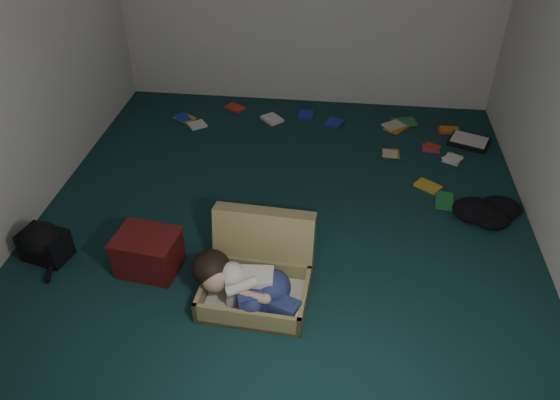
# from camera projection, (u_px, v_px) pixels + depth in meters

# --- Properties ---
(floor) EXTENTS (4.50, 4.50, 0.00)m
(floor) POSITION_uv_depth(u_px,v_px,m) (282.00, 224.00, 4.42)
(floor) COLOR #113132
(floor) RESTS_ON ground
(wall_front) EXTENTS (4.50, 0.00, 4.50)m
(wall_front) POSITION_uv_depth(u_px,v_px,m) (206.00, 340.00, 1.85)
(wall_front) COLOR silver
(wall_front) RESTS_ON ground
(wall_left) EXTENTS (0.00, 4.50, 4.50)m
(wall_left) POSITION_uv_depth(u_px,v_px,m) (1.00, 59.00, 3.84)
(wall_left) COLOR silver
(wall_left) RESTS_ON ground
(suitcase) EXTENTS (0.75, 0.74, 0.52)m
(suitcase) POSITION_uv_depth(u_px,v_px,m) (259.00, 271.00, 3.76)
(suitcase) COLOR #988853
(suitcase) RESTS_ON floor
(person) EXTENTS (0.77, 0.40, 0.33)m
(person) POSITION_uv_depth(u_px,v_px,m) (245.00, 284.00, 3.60)
(person) COLOR silver
(person) RESTS_ON suitcase
(maroon_bin) EXTENTS (0.48, 0.40, 0.30)m
(maroon_bin) POSITION_uv_depth(u_px,v_px,m) (148.00, 253.00, 3.91)
(maroon_bin) COLOR #521111
(maroon_bin) RESTS_ON floor
(backpack) EXTENTS (0.48, 0.42, 0.25)m
(backpack) POSITION_uv_depth(u_px,v_px,m) (45.00, 244.00, 4.03)
(backpack) COLOR black
(backpack) RESTS_ON floor
(clothing_pile) EXTENTS (0.55, 0.51, 0.14)m
(clothing_pile) POSITION_uv_depth(u_px,v_px,m) (491.00, 212.00, 4.43)
(clothing_pile) COLOR black
(clothing_pile) RESTS_ON floor
(paper_tray) EXTENTS (0.45, 0.39, 0.05)m
(paper_tray) POSITION_uv_depth(u_px,v_px,m) (469.00, 141.00, 5.43)
(paper_tray) COLOR black
(paper_tray) RESTS_ON floor
(book_scatter) EXTENTS (3.00, 1.73, 0.02)m
(book_scatter) POSITION_uv_depth(u_px,v_px,m) (347.00, 136.00, 5.54)
(book_scatter) COLOR gold
(book_scatter) RESTS_ON floor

